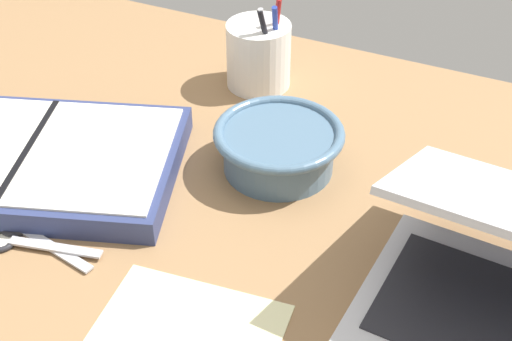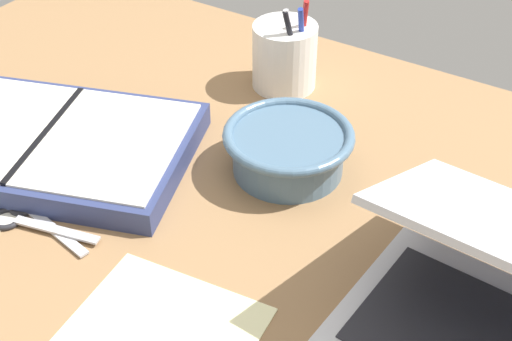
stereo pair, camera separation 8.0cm
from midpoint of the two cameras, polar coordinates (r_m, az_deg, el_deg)
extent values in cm
cube|color=#936D47|center=(81.63, -4.62, -6.69)|extent=(140.00, 100.00, 2.00)
cylinder|color=slate|center=(90.09, -0.72, 1.52)|extent=(14.05, 14.05, 5.40)
torus|color=slate|center=(88.52, -0.73, 2.92)|extent=(16.53, 16.53, 1.32)
cylinder|color=white|center=(106.57, -1.97, 9.14)|extent=(9.53, 9.53, 9.78)
cylinder|color=black|center=(103.46, -1.22, 9.73)|extent=(2.43, 3.51, 12.48)
cylinder|color=#233899|center=(104.82, -0.59, 10.17)|extent=(1.47, 3.88, 12.55)
cylinder|color=#B21E1E|center=(106.14, -0.65, 10.62)|extent=(2.58, 2.48, 12.95)
cylinder|color=#B7B7BC|center=(103.34, -1.33, 9.73)|extent=(2.19, 2.70, 12.71)
cube|color=navy|center=(95.90, -19.88, 0.67)|extent=(43.06, 34.94, 3.24)
cube|color=silver|center=(91.47, -14.99, 1.20)|extent=(23.54, 26.39, 0.30)
cube|color=black|center=(94.82, -20.12, 1.59)|extent=(7.96, 20.97, 0.30)
cube|color=#B7B7BC|center=(83.94, -18.43, -5.98)|extent=(10.92, 3.64, 0.30)
cube|color=#B7B7BC|center=(84.14, -18.39, -6.12)|extent=(10.96, 3.25, 0.30)
torus|color=#232328|center=(87.38, -22.28, -5.32)|extent=(3.90, 3.90, 0.70)
torus|color=#232328|center=(88.70, -21.09, -4.22)|extent=(3.90, 3.90, 0.70)
camera|label=1|loc=(0.04, -92.86, -2.23)|focal=50.00mm
camera|label=2|loc=(0.04, 87.14, 2.23)|focal=50.00mm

